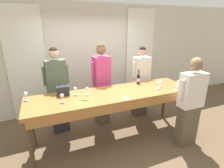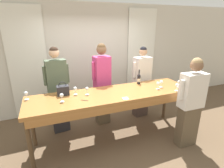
% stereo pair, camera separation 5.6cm
% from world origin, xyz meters
% --- Properties ---
extents(ground_plane, '(18.00, 18.00, 0.00)m').
position_xyz_m(ground_plane, '(0.00, 0.00, 0.00)').
color(ground_plane, brown).
extents(wall_back, '(12.00, 0.06, 2.80)m').
position_xyz_m(wall_back, '(0.00, 1.70, 1.40)').
color(wall_back, beige).
rests_on(wall_back, ground_plane).
extents(curtain_panel_left, '(0.87, 0.03, 2.69)m').
position_xyz_m(curtain_panel_left, '(-1.53, 1.63, 1.34)').
color(curtain_panel_left, white).
rests_on(curtain_panel_left, ground_plane).
extents(curtain_panel_right, '(0.87, 0.03, 2.69)m').
position_xyz_m(curtain_panel_right, '(1.53, 1.63, 1.34)').
color(curtain_panel_right, white).
rests_on(curtain_panel_right, ground_plane).
extents(tasting_bar, '(3.18, 0.86, 1.03)m').
position_xyz_m(tasting_bar, '(0.00, -0.02, 0.94)').
color(tasting_bar, '#9E6633').
rests_on(tasting_bar, ground_plane).
extents(wine_bottle, '(0.07, 0.07, 0.32)m').
position_xyz_m(wine_bottle, '(0.72, 0.31, 1.14)').
color(wine_bottle, black).
rests_on(wine_bottle, tasting_bar).
extents(handbag, '(0.21, 0.14, 0.25)m').
position_xyz_m(handbag, '(-0.91, 0.25, 1.12)').
color(handbag, '#232328').
rests_on(handbag, tasting_bar).
extents(wine_glass_front_left, '(0.07, 0.07, 0.15)m').
position_xyz_m(wine_glass_front_left, '(1.48, -0.19, 1.14)').
color(wine_glass_front_left, white).
rests_on(wine_glass_front_left, tasting_bar).
extents(wine_glass_front_mid, '(0.07, 0.07, 0.15)m').
position_xyz_m(wine_glass_front_mid, '(0.91, -0.12, 1.14)').
color(wine_glass_front_mid, white).
rests_on(wine_glass_front_mid, tasting_bar).
extents(wine_glass_front_right, '(0.07, 0.07, 0.15)m').
position_xyz_m(wine_glass_front_right, '(-0.49, 0.10, 1.14)').
color(wine_glass_front_right, white).
rests_on(wine_glass_front_right, tasting_bar).
extents(wine_glass_center_left, '(0.07, 0.07, 0.15)m').
position_xyz_m(wine_glass_center_left, '(-0.96, -0.06, 1.14)').
color(wine_glass_center_left, white).
rests_on(wine_glass_center_left, tasting_bar).
extents(wine_glass_center_mid, '(0.07, 0.07, 0.15)m').
position_xyz_m(wine_glass_center_mid, '(1.38, -0.19, 1.14)').
color(wine_glass_center_mid, white).
rests_on(wine_glass_center_mid, tasting_bar).
extents(wine_glass_center_right, '(0.07, 0.07, 0.15)m').
position_xyz_m(wine_glass_center_right, '(-0.69, 0.18, 1.14)').
color(wine_glass_center_right, white).
rests_on(wine_glass_center_right, tasting_bar).
extents(wine_glass_back_left, '(0.07, 0.07, 0.15)m').
position_xyz_m(wine_glass_back_left, '(-1.52, 0.26, 1.14)').
color(wine_glass_back_left, white).
rests_on(wine_glass_back_left, tasting_bar).
extents(wine_glass_back_mid, '(0.07, 0.07, 0.15)m').
position_xyz_m(wine_glass_back_mid, '(1.47, -0.32, 1.14)').
color(wine_glass_back_mid, white).
rests_on(wine_glass_back_mid, tasting_bar).
extents(wine_glass_back_right, '(0.07, 0.07, 0.15)m').
position_xyz_m(wine_glass_back_right, '(1.19, -0.34, 1.14)').
color(wine_glass_back_right, white).
rests_on(wine_glass_back_right, tasting_bar).
extents(wine_glass_near_host, '(0.07, 0.07, 0.15)m').
position_xyz_m(wine_glass_near_host, '(1.04, -0.06, 1.14)').
color(wine_glass_near_host, white).
rests_on(wine_glass_near_host, tasting_bar).
extents(napkin, '(0.11, 0.11, 0.00)m').
position_xyz_m(napkin, '(0.10, -0.32, 1.03)').
color(napkin, white).
rests_on(napkin, tasting_bar).
extents(pen, '(0.11, 0.09, 0.01)m').
position_xyz_m(pen, '(-0.60, -0.15, 1.03)').
color(pen, black).
rests_on(pen, tasting_bar).
extents(guest_olive_jacket, '(0.52, 0.24, 1.86)m').
position_xyz_m(guest_olive_jacket, '(-0.97, 0.71, 0.97)').
color(guest_olive_jacket, '#28282D').
rests_on(guest_olive_jacket, ground_plane).
extents(guest_pink_top, '(0.46, 0.29, 1.89)m').
position_xyz_m(guest_pink_top, '(-0.00, 0.71, 0.99)').
color(guest_pink_top, brown).
rests_on(guest_pink_top, ground_plane).
extents(guest_cream_sweater, '(0.52, 0.28, 1.78)m').
position_xyz_m(guest_cream_sweater, '(1.03, 0.71, 0.90)').
color(guest_cream_sweater, '#473833').
rests_on(guest_cream_sweater, ground_plane).
extents(host_pouring, '(0.56, 0.25, 1.73)m').
position_xyz_m(host_pouring, '(1.27, -0.66, 0.89)').
color(host_pouring, brown).
rests_on(host_pouring, ground_plane).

